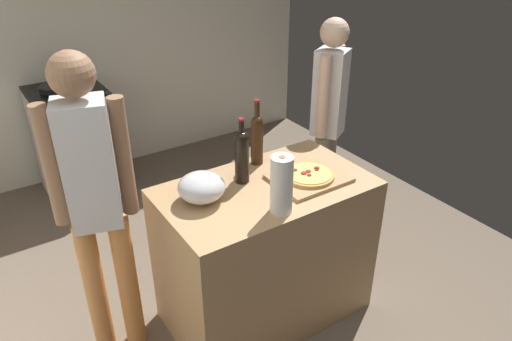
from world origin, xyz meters
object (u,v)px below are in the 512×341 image
object	(u,v)px
person_in_red	(328,118)
paper_towel_roll	(282,185)
wine_bottle_green	(242,154)
pizza	(309,175)
mixing_bowl	(201,187)
wine_bottle_clear	(257,137)
person_in_stripes	(95,197)
stove	(75,142)

from	to	relation	value
person_in_red	paper_towel_roll	bearing A→B (deg)	-141.80
wine_bottle_green	person_in_red	size ratio (longest dim) A/B	0.23
paper_towel_roll	wine_bottle_green	size ratio (longest dim) A/B	0.82
wine_bottle_green	person_in_red	xyz separation A→B (m)	(0.97, 0.41, -0.15)
pizza	wine_bottle_green	distance (m)	0.39
mixing_bowl	wine_bottle_clear	xyz separation A→B (m)	(0.46, 0.19, 0.09)
pizza	paper_towel_roll	distance (m)	0.37
pizza	wine_bottle_green	xyz separation A→B (m)	(-0.32, 0.19, 0.13)
pizza	mixing_bowl	bearing A→B (deg)	167.05
paper_towel_roll	person_in_red	size ratio (longest dim) A/B	0.19
wine_bottle_clear	person_in_stripes	bearing A→B (deg)	-179.60
mixing_bowl	paper_towel_roll	size ratio (longest dim) A/B	0.80
wine_bottle_green	paper_towel_roll	bearing A→B (deg)	-89.48
pizza	stove	distance (m)	2.35
stove	mixing_bowl	bearing A→B (deg)	-85.03
pizza	wine_bottle_clear	world-z (taller)	wine_bottle_clear
mixing_bowl	wine_bottle_clear	bearing A→B (deg)	22.14
mixing_bowl	wine_bottle_green	world-z (taller)	wine_bottle_green
person_in_stripes	paper_towel_roll	bearing A→B (deg)	-32.51
stove	person_in_red	world-z (taller)	person_in_red
stove	person_in_stripes	bearing A→B (deg)	-99.41
paper_towel_roll	wine_bottle_green	xyz separation A→B (m)	(-0.00, 0.36, 0.01)
pizza	mixing_bowl	size ratio (longest dim) A/B	1.15
paper_towel_roll	stove	distance (m)	2.45
pizza	wine_bottle_clear	xyz separation A→B (m)	(-0.13, 0.32, 0.14)
mixing_bowl	person_in_stripes	distance (m)	0.52
wine_bottle_clear	mixing_bowl	bearing A→B (deg)	-157.86
wine_bottle_green	wine_bottle_clear	size ratio (longest dim) A/B	0.95
paper_towel_roll	wine_bottle_green	bearing A→B (deg)	90.52
wine_bottle_clear	person_in_red	xyz separation A→B (m)	(0.78, 0.27, -0.15)
pizza	mixing_bowl	xyz separation A→B (m)	(-0.59, 0.14, 0.05)
wine_bottle_green	stove	distance (m)	2.12
wine_bottle_green	person_in_red	world-z (taller)	person_in_red
mixing_bowl	wine_bottle_clear	size ratio (longest dim) A/B	0.62
wine_bottle_clear	stove	distance (m)	2.04
wine_bottle_green	mixing_bowl	bearing A→B (deg)	-169.39
mixing_bowl	stove	bearing A→B (deg)	94.97
person_in_stripes	mixing_bowl	bearing A→B (deg)	-20.49
pizza	mixing_bowl	distance (m)	0.61
pizza	person_in_red	bearing A→B (deg)	42.17
wine_bottle_green	stove	bearing A→B (deg)	102.81
stove	pizza	bearing A→B (deg)	-70.52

